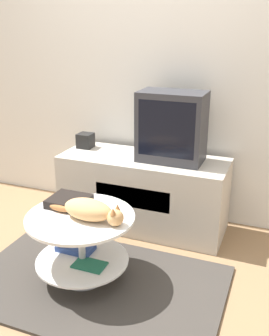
# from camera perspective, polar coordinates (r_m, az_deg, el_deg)

# --- Properties ---
(ground_plane) EXTENTS (12.00, 12.00, 0.00)m
(ground_plane) POSITION_cam_1_polar(r_m,az_deg,el_deg) (2.61, -5.69, -16.62)
(ground_plane) COLOR #93704C
(wall_back) EXTENTS (8.00, 0.05, 2.60)m
(wall_back) POSITION_cam_1_polar(r_m,az_deg,el_deg) (3.20, 3.57, 15.58)
(wall_back) COLOR silver
(wall_back) RESTS_ON ground_plane
(rug) EXTENTS (1.59, 1.01, 0.02)m
(rug) POSITION_cam_1_polar(r_m,az_deg,el_deg) (2.60, -5.70, -16.45)
(rug) COLOR #3D3833
(rug) RESTS_ON ground_plane
(tv_stand) EXTENTS (1.30, 0.49, 0.58)m
(tv_stand) POSITION_cam_1_polar(r_m,az_deg,el_deg) (3.14, 1.32, -3.54)
(tv_stand) COLOR beige
(tv_stand) RESTS_ON ground_plane
(tv) EXTENTS (0.48, 0.29, 0.52)m
(tv) POSITION_cam_1_polar(r_m,az_deg,el_deg) (2.92, 5.42, 5.97)
(tv) COLOR #333338
(tv) RESTS_ON tv_stand
(speaker) EXTENTS (0.12, 0.12, 0.12)m
(speaker) POSITION_cam_1_polar(r_m,az_deg,el_deg) (3.30, -7.13, 3.98)
(speaker) COLOR black
(speaker) RESTS_ON tv_stand
(coffee_table) EXTENTS (0.67, 0.67, 0.45)m
(coffee_table) POSITION_cam_1_polar(r_m,az_deg,el_deg) (2.50, -7.77, -10.10)
(coffee_table) COLOR #B2B2B7
(coffee_table) RESTS_ON rug
(dvd_box) EXTENTS (0.24, 0.22, 0.05)m
(dvd_box) POSITION_cam_1_polar(r_m,az_deg,el_deg) (2.55, -9.48, -4.80)
(dvd_box) COLOR black
(dvd_box) RESTS_ON coffee_table
(cat) EXTENTS (0.51, 0.19, 0.13)m
(cat) POSITION_cam_1_polar(r_m,az_deg,el_deg) (2.34, -6.40, -6.13)
(cat) COLOR tan
(cat) RESTS_ON coffee_table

